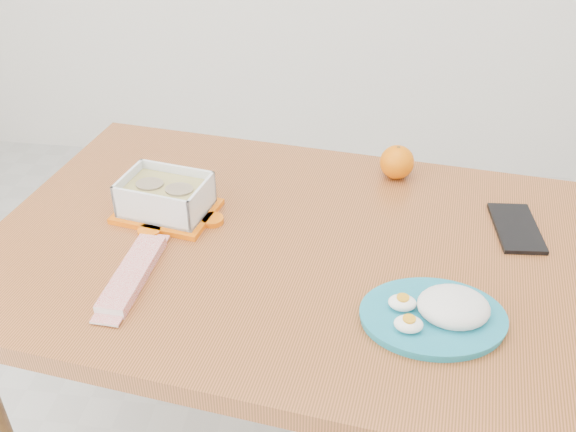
# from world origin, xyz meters

# --- Properties ---
(dining_table) EXTENTS (1.22, 0.90, 0.75)m
(dining_table) POSITION_xyz_m (0.02, 0.10, 0.64)
(dining_table) COLOR #AB5930
(dining_table) RESTS_ON ground
(food_container) EXTENTS (0.21, 0.17, 0.08)m
(food_container) POSITION_xyz_m (-0.24, 0.17, 0.79)
(food_container) COLOR orange
(food_container) RESTS_ON dining_table
(orange_fruit) EXTENTS (0.07, 0.07, 0.07)m
(orange_fruit) POSITION_xyz_m (0.22, 0.38, 0.79)
(orange_fruit) COLOR #F15D04
(orange_fruit) RESTS_ON dining_table
(rice_plate) EXTENTS (0.25, 0.25, 0.06)m
(rice_plate) POSITION_xyz_m (0.28, -0.07, 0.77)
(rice_plate) COLOR teal
(rice_plate) RESTS_ON dining_table
(candy_bar) EXTENTS (0.06, 0.21, 0.02)m
(candy_bar) POSITION_xyz_m (-0.24, -0.03, 0.76)
(candy_bar) COLOR #BB0B09
(candy_bar) RESTS_ON dining_table
(smartphone) EXTENTS (0.09, 0.17, 0.01)m
(smartphone) POSITION_xyz_m (0.45, 0.20, 0.75)
(smartphone) COLOR black
(smartphone) RESTS_ON dining_table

